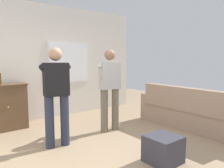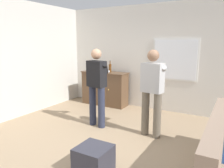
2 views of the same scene
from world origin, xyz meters
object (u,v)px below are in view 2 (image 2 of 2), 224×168
object	(u,v)px
ottoman	(94,160)
bottle_wine_green	(110,68)
bottle_liquor_amber	(100,68)
person_standing_left	(97,84)
sideboard_cabinet	(105,88)
person_standing_right	(152,89)

from	to	relation	value
ottoman	bottle_wine_green	bearing A→B (deg)	116.68
bottle_wine_green	bottle_liquor_amber	world-z (taller)	bottle_wine_green
person_standing_left	sideboard_cabinet	bearing A→B (deg)	116.43
bottle_liquor_amber	ottoman	world-z (taller)	bottle_liquor_amber
sideboard_cabinet	person_standing_right	world-z (taller)	person_standing_right
bottle_wine_green	ottoman	bearing A→B (deg)	-63.32
sideboard_cabinet	person_standing_left	size ratio (longest dim) A/B	0.82
bottle_liquor_amber	person_standing_left	world-z (taller)	person_standing_left
person_standing_left	bottle_wine_green	bearing A→B (deg)	110.62
sideboard_cabinet	person_standing_right	distance (m)	2.45
sideboard_cabinet	ottoman	size ratio (longest dim) A/B	3.04
bottle_liquor_amber	ottoman	size ratio (longest dim) A/B	0.63
bottle_wine_green	ottoman	world-z (taller)	bottle_wine_green
sideboard_cabinet	ottoman	world-z (taller)	sideboard_cabinet
bottle_liquor_amber	person_standing_right	distance (m)	2.52
ottoman	person_standing_left	bearing A→B (deg)	122.15
sideboard_cabinet	person_standing_left	bearing A→B (deg)	-63.57
bottle_wine_green	person_standing_right	xyz separation A→B (m)	(1.77, -1.41, -0.16)
bottle_liquor_amber	person_standing_left	bearing A→B (deg)	-59.32
person_standing_left	person_standing_right	bearing A→B (deg)	4.32
sideboard_cabinet	bottle_liquor_amber	distance (m)	0.60
ottoman	person_standing_right	size ratio (longest dim) A/B	0.27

